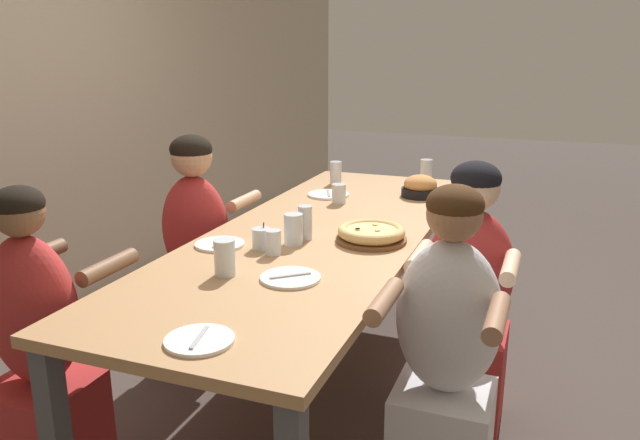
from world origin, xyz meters
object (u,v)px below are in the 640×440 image
at_px(drinking_glass_a, 225,259).
at_px(drinking_glass_e, 293,230).
at_px(drinking_glass_b, 273,244).
at_px(diner_near_midleft, 445,366).
at_px(empty_plate_c, 199,340).
at_px(empty_plate_a, 220,244).
at_px(diner_far_left, 40,361).
at_px(pizza_board_main, 371,234).
at_px(drinking_glass_f, 305,224).
at_px(drinking_glass_g, 426,172).
at_px(empty_plate_b, 328,195).
at_px(drinking_glass_d, 336,174).
at_px(diner_near_center, 467,308).
at_px(diner_far_center, 198,260).
at_px(empty_plate_d, 290,278).
at_px(skillet_bowl, 420,187).
at_px(cocktail_glass_blue, 261,240).
at_px(drinking_glass_c, 339,195).

bearing_deg(drinking_glass_a, drinking_glass_e, -11.64).
distance_m(drinking_glass_b, diner_near_midleft, 0.82).
bearing_deg(empty_plate_c, empty_plate_a, 26.05).
distance_m(empty_plate_c, drinking_glass_b, 0.79).
bearing_deg(diner_far_left, pizza_board_main, 45.09).
bearing_deg(drinking_glass_f, drinking_glass_e, 167.22).
xyz_separation_m(drinking_glass_f, drinking_glass_g, (1.31, -0.26, 0.00)).
xyz_separation_m(empty_plate_b, diner_near_midleft, (-1.22, -0.88, -0.26)).
xyz_separation_m(empty_plate_b, drinking_glass_e, (-0.88, -0.17, 0.05)).
bearing_deg(empty_plate_a, drinking_glass_d, -2.33).
bearing_deg(drinking_glass_f, diner_near_center, -81.97).
xyz_separation_m(diner_far_center, diner_far_left, (-1.06, 0.00, -0.03)).
bearing_deg(empty_plate_d, skillet_bowl, -6.57).
relative_size(drinking_glass_f, diner_near_midleft, 0.13).
relative_size(cocktail_glass_blue, drinking_glass_e, 0.83).
xyz_separation_m(empty_plate_c, diner_far_left, (0.13, 0.76, -0.28)).
xyz_separation_m(empty_plate_c, drinking_glass_g, (2.33, -0.17, 0.06)).
height_order(skillet_bowl, drinking_glass_f, drinking_glass_f).
bearing_deg(drinking_glass_g, diner_far_center, 140.81).
height_order(empty_plate_d, drinking_glass_a, drinking_glass_a).
relative_size(drinking_glass_e, diner_near_midleft, 0.11).
bearing_deg(empty_plate_b, diner_far_center, 142.00).
relative_size(empty_plate_b, diner_near_midleft, 0.20).
distance_m(empty_plate_b, diner_near_midleft, 1.53).
bearing_deg(diner_near_center, drinking_glass_c, -35.74).
bearing_deg(skillet_bowl, drinking_glass_d, 76.08).
bearing_deg(diner_near_midleft, drinking_glass_c, -54.39).
bearing_deg(empty_plate_a, pizza_board_main, -64.00).
relative_size(drinking_glass_f, drinking_glass_g, 1.02).
distance_m(empty_plate_b, drinking_glass_b, 1.04).
xyz_separation_m(empty_plate_a, drinking_glass_b, (-0.02, -0.26, 0.04)).
distance_m(drinking_glass_a, drinking_glass_d, 1.62).
bearing_deg(drinking_glass_c, empty_plate_c, -174.46).
bearing_deg(empty_plate_b, diner_near_midleft, -144.17).
bearing_deg(diner_far_center, skillet_bowl, 38.94).
height_order(skillet_bowl, empty_plate_a, skillet_bowl).
bearing_deg(diner_near_center, cocktail_glass_blue, 19.58).
distance_m(pizza_board_main, drinking_glass_g, 1.25).
bearing_deg(cocktail_glass_blue, empty_plate_b, 3.94).
xyz_separation_m(empty_plate_d, drinking_glass_c, (1.12, 0.21, 0.04)).
xyz_separation_m(empty_plate_d, drinking_glass_a, (-0.04, 0.24, 0.05)).
bearing_deg(empty_plate_a, cocktail_glass_blue, -83.18).
bearing_deg(diner_near_midleft, empty_plate_a, -11.84).
relative_size(pizza_board_main, drinking_glass_b, 3.01).
bearing_deg(drinking_glass_e, empty_plate_b, 10.68).
bearing_deg(diner_near_midleft, pizza_board_main, -49.63).
distance_m(drinking_glass_c, drinking_glass_e, 0.74).
relative_size(drinking_glass_f, diner_far_left, 0.13).
height_order(drinking_glass_a, drinking_glass_c, drinking_glass_a).
xyz_separation_m(empty_plate_c, drinking_glass_c, (1.66, 0.16, 0.04)).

